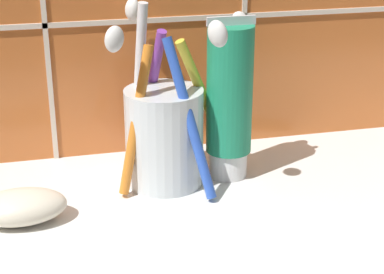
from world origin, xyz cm
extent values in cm
cube|color=white|center=(0.00, 0.00, 1.00)|extent=(78.95, 33.58, 2.00)
cube|color=beige|center=(0.00, 16.19, 15.69)|extent=(88.95, 0.24, 0.50)
cylinder|color=silver|center=(-8.04, 8.24, 6.53)|extent=(7.21, 7.21, 9.06)
cylinder|color=yellow|center=(-3.71, 9.14, 8.88)|extent=(6.56, 2.42, 13.33)
ellipsoid|color=white|center=(-0.51, 9.93, 16.37)|extent=(2.67, 1.84, 2.69)
cylinder|color=purple|center=(-8.70, 11.68, 9.27)|extent=(2.77, 5.92, 14.06)
ellipsoid|color=white|center=(-9.65, 14.45, 17.18)|extent=(1.99, 2.64, 2.65)
cylinder|color=white|center=(-9.95, 10.44, 10.54)|extent=(2.15, 3.34, 16.42)
cylinder|color=orange|center=(-10.82, 6.77, 8.90)|extent=(4.08, 2.76, 13.23)
ellipsoid|color=white|center=(-12.50, 5.86, 16.47)|extent=(2.53, 2.18, 2.55)
cylinder|color=blue|center=(-6.37, 5.21, 9.24)|extent=(4.32, 5.05, 13.99)
ellipsoid|color=white|center=(-4.59, 3.00, 17.12)|extent=(2.48, 2.63, 2.64)
cylinder|color=white|center=(-1.87, 8.24, 3.31)|extent=(3.62, 3.62, 2.62)
cylinder|color=#1E8C60|center=(-1.87, 8.24, 10.60)|extent=(4.26, 4.26, 11.95)
cube|color=silver|center=(-1.87, 8.24, 16.97)|extent=(4.47, 0.36, 0.80)
ellipsoid|color=silver|center=(-21.13, 3.63, 3.37)|extent=(7.57, 4.74, 2.75)
camera|label=1|loc=(-18.52, -45.33, 28.56)|focal=60.00mm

